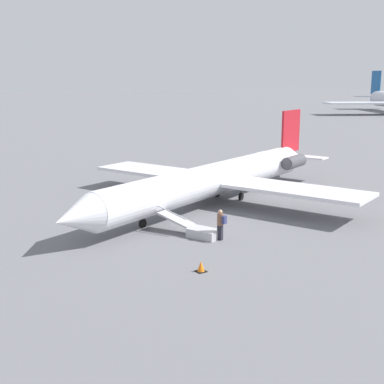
# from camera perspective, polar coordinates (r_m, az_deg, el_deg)

# --- Properties ---
(ground_plane) EXTENTS (600.00, 600.00, 0.00)m
(ground_plane) POSITION_cam_1_polar(r_m,az_deg,el_deg) (38.17, 2.13, -1.32)
(ground_plane) COLOR slate
(airplane_main) EXTENTS (27.59, 21.58, 6.05)m
(airplane_main) POSITION_cam_1_polar(r_m,az_deg,el_deg) (38.49, 2.87, 1.53)
(airplane_main) COLOR silver
(airplane_main) RESTS_ON ground
(boarding_stairs) EXTENTS (2.33, 4.11, 1.57)m
(boarding_stairs) POSITION_cam_1_polar(r_m,az_deg,el_deg) (30.56, 0.66, -4.09)
(boarding_stairs) COLOR #B2B2B7
(boarding_stairs) RESTS_ON ground
(passenger) EXTENTS (0.43, 0.57, 1.74)m
(passenger) POSITION_cam_1_polar(r_m,az_deg,el_deg) (29.74, 3.09, -3.28)
(passenger) COLOR #23232D
(passenger) RESTS_ON ground
(traffic_cone_near_stairs) EXTENTS (0.47, 0.47, 0.52)m
(traffic_cone_near_stairs) POSITION_cam_1_polar(r_m,az_deg,el_deg) (25.23, 0.96, -7.98)
(traffic_cone_near_stairs) COLOR black
(traffic_cone_near_stairs) RESTS_ON ground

